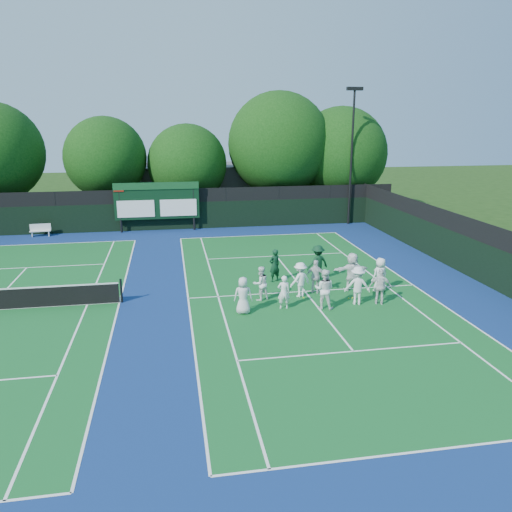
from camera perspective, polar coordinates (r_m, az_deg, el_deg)
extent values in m
plane|color=#1C390F|center=(22.83, 6.28, -4.89)|extent=(120.00, 120.00, 0.00)
cube|color=navy|center=(22.93, -9.06, -4.89)|extent=(34.00, 32.00, 0.01)
cube|color=#135D24|center=(23.73, 5.61, -4.05)|extent=(10.97, 23.77, 0.00)
cube|color=white|center=(13.87, 19.58, -20.16)|extent=(10.97, 0.08, 0.00)
cube|color=white|center=(34.87, 0.44, 2.36)|extent=(10.97, 0.08, 0.00)
cube|color=white|center=(22.93, -7.77, -4.81)|extent=(0.08, 23.77, 0.00)
cube|color=white|center=(25.69, 17.51, -3.17)|extent=(0.08, 23.77, 0.00)
cube|color=white|center=(23.01, -4.35, -4.63)|extent=(0.08, 23.77, 0.00)
cube|color=white|center=(25.10, 14.72, -3.39)|extent=(0.08, 23.77, 0.00)
cube|color=white|center=(18.12, 11.06, -10.64)|extent=(8.23, 0.08, 0.00)
cube|color=white|center=(29.66, 2.34, 0.00)|extent=(8.23, 0.08, 0.00)
cube|color=white|center=(23.73, 5.61, -4.04)|extent=(0.08, 12.80, 0.00)
cube|color=white|center=(35.23, -22.58, 1.29)|extent=(10.97, 0.08, 0.00)
cube|color=white|center=(23.05, -15.34, -5.13)|extent=(0.08, 23.77, 0.00)
cube|color=white|center=(23.23, -18.71, -5.24)|extent=(0.08, 23.77, 0.00)
cube|color=white|center=(30.07, -24.73, -1.22)|extent=(8.23, 0.08, 0.00)
cube|color=black|center=(37.18, -9.60, 4.52)|extent=(34.00, 0.08, 2.00)
cube|color=black|center=(36.93, -9.70, 6.80)|extent=(34.00, 0.05, 1.00)
cube|color=black|center=(27.19, 24.28, -0.65)|extent=(0.08, 32.00, 2.00)
cube|color=black|center=(26.85, 24.63, 2.43)|extent=(0.05, 32.00, 1.00)
cylinder|color=black|center=(36.82, -15.27, 5.27)|extent=(0.16, 0.16, 3.50)
cylinder|color=black|center=(36.69, -7.14, 5.66)|extent=(0.16, 0.16, 3.50)
cube|color=black|center=(36.59, -11.25, 6.17)|extent=(6.00, 0.15, 2.60)
cube|color=#14461F|center=(36.33, -11.34, 7.86)|extent=(6.00, 0.05, 0.50)
cube|color=white|center=(36.64, -13.56, 5.26)|extent=(2.60, 0.04, 1.20)
cube|color=white|center=(36.57, -8.85, 5.48)|extent=(2.60, 0.04, 1.20)
cube|color=maroon|center=(36.50, -15.45, 7.48)|extent=(0.70, 0.04, 0.50)
cube|color=#535357|center=(45.11, -4.64, 7.86)|extent=(18.00, 6.00, 4.00)
cylinder|color=black|center=(38.82, 10.84, 10.87)|extent=(0.16, 0.16, 10.00)
cube|color=black|center=(38.77, 11.23, 18.25)|extent=(1.20, 0.30, 0.25)
cylinder|color=black|center=(22.86, -15.15, -3.86)|extent=(0.10, 0.10, 1.10)
cube|color=silver|center=(37.68, -23.43, 2.64)|extent=(1.39, 0.49, 0.05)
cube|color=silver|center=(37.76, -23.42, 3.06)|extent=(1.37, 0.18, 0.46)
cube|color=silver|center=(37.85, -24.20, 2.30)|extent=(0.08, 0.32, 0.36)
cube|color=silver|center=(37.60, -22.58, 2.39)|extent=(0.08, 0.32, 0.36)
cylinder|color=black|center=(42.49, -27.22, 4.90)|extent=(0.44, 0.44, 2.77)
sphere|color=#0D350C|center=(42.21, -26.89, 9.57)|extent=(5.14, 5.14, 5.14)
cylinder|color=black|center=(40.83, -16.43, 5.57)|extent=(0.44, 0.44, 2.71)
sphere|color=#0D350C|center=(40.41, -16.83, 10.71)|extent=(6.20, 6.20, 6.20)
sphere|color=#0D350C|center=(40.69, -15.86, 9.93)|extent=(4.34, 4.34, 4.34)
cylinder|color=black|center=(40.64, -7.68, 5.61)|extent=(0.44, 0.44, 2.14)
sphere|color=#0D350C|center=(40.21, -7.86, 10.38)|extent=(6.21, 6.21, 6.21)
sphere|color=#0D350C|center=(40.59, -6.98, 9.58)|extent=(4.34, 4.34, 4.34)
cylinder|color=black|center=(41.51, 2.55, 6.46)|extent=(0.44, 0.44, 2.89)
sphere|color=#0D350C|center=(41.05, 2.63, 12.71)|extent=(8.21, 8.21, 8.21)
sphere|color=#0D350C|center=(41.52, 3.35, 11.59)|extent=(5.74, 5.74, 5.74)
cylinder|color=black|center=(42.98, 9.43, 6.18)|extent=(0.44, 0.44, 2.30)
sphere|color=#0D350C|center=(42.54, 9.66, 11.49)|extent=(7.57, 7.57, 7.57)
sphere|color=#0D350C|center=(43.07, 10.25, 10.50)|extent=(5.30, 5.30, 5.30)
sphere|color=#B6CF18|center=(22.84, 5.46, -4.76)|extent=(0.07, 0.07, 0.07)
sphere|color=#B6CF18|center=(25.48, 13.42, -2.97)|extent=(0.07, 0.07, 0.07)
sphere|color=#B6CF18|center=(23.06, 10.53, -4.77)|extent=(0.07, 0.07, 0.07)
sphere|color=#B6CF18|center=(24.28, -1.83, -3.46)|extent=(0.07, 0.07, 0.07)
sphere|color=#B6CF18|center=(23.15, 10.97, -4.71)|extent=(0.07, 0.07, 0.07)
imported|color=silver|center=(20.79, -1.48, -4.53)|extent=(0.85, 0.62, 1.59)
imported|color=white|center=(21.36, 3.19, -4.15)|extent=(0.56, 0.38, 1.49)
imported|color=white|center=(21.50, 7.81, -3.77)|extent=(1.05, 0.96, 1.75)
imported|color=white|center=(22.23, 11.53, -3.33)|extent=(1.23, 0.88, 1.73)
imported|color=silver|center=(22.48, 14.04, -3.42)|extent=(1.02, 0.73, 1.61)
imported|color=white|center=(22.32, 0.54, -3.14)|extent=(0.92, 0.82, 1.56)
imported|color=white|center=(22.81, 5.07, -2.71)|extent=(1.20, 0.97, 1.62)
imported|color=silver|center=(23.34, 6.86, -2.36)|extent=(1.02, 0.75, 1.61)
imported|color=white|center=(24.00, 10.89, -1.75)|extent=(1.71, 0.57, 1.84)
imported|color=white|center=(24.08, 13.99, -2.11)|extent=(0.92, 0.72, 1.65)
imported|color=#0D331D|center=(24.82, 2.13, -1.10)|extent=(0.72, 0.61, 1.68)
imported|color=#0E331C|center=(25.25, 7.06, -0.77)|extent=(1.30, 0.96, 1.80)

